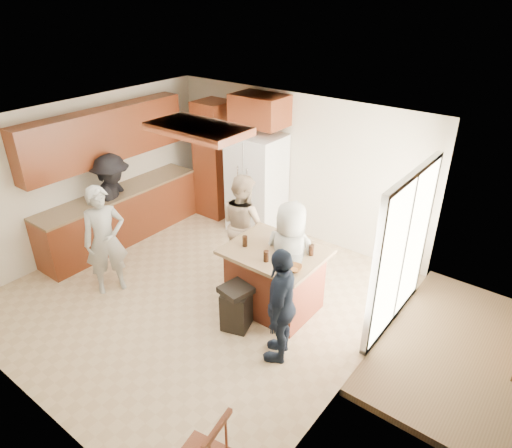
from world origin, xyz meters
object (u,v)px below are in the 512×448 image
Objects in this scene: person_behind_left at (243,224)px; person_counter at (115,203)px; person_side_right at (281,305)px; trash_bin at (236,307)px; kitchen_island at (275,279)px; person_front_left at (105,240)px; person_behind_right at (290,257)px; refrigerator at (257,184)px.

person_behind_left is 2.24m from person_counter.
person_side_right is 2.39× the size of trash_bin.
kitchen_island is (3.07, 0.27, -0.36)m from person_counter.
person_behind_right is at bearing -35.90° from person_front_left.
person_front_left is at bearing -167.05° from trash_bin.
person_counter is 2.65× the size of trash_bin.
person_behind_right is 0.97m from trash_bin.
refrigerator reaches higher than person_behind_left.
person_counter is at bearing 172.63° from trash_bin.
person_front_left is 2.47m from kitchen_island.
trash_bin is at bearing -117.74° from person_side_right.
kitchen_island reaches higher than trash_bin.
person_behind_left is 1.99m from person_side_right.
person_behind_right is at bearing 43.87° from kitchen_island.
person_side_right reaches higher than trash_bin.
person_side_right is 0.87m from trash_bin.
person_behind_left is 0.96× the size of person_counter.
refrigerator is 2.34m from kitchen_island.
person_front_left is at bearing 68.11° from person_behind_left.
person_side_right is (0.46, -0.86, -0.05)m from person_behind_right.
person_counter is at bearing -127.28° from refrigerator.
person_counter is at bearing 72.40° from person_front_left.
person_front_left reaches higher than trash_bin.
person_behind_right is (1.10, -0.37, 0.00)m from person_behind_left.
person_counter reaches higher than person_front_left.
refrigerator reaches higher than person_counter.
trash_bin is at bearing -58.03° from refrigerator.
refrigerator is at bearing 13.96° from person_front_left.
kitchen_island is at bearing 166.91° from person_behind_left.
person_front_left is at bearing -101.82° from refrigerator.
person_front_left is 2.84m from refrigerator.
person_behind_left is at bearing -150.35° from person_side_right.
person_front_left is 1.23m from person_counter.
person_behind_left is at bearing -11.02° from person_front_left.
person_front_left is 1.03× the size of person_behind_left.
kitchen_island is (2.17, 1.11, -0.35)m from person_front_left.
refrigerator is (0.58, 2.78, 0.08)m from person_front_left.
trash_bin is (-0.15, -0.65, -0.16)m from kitchen_island.
person_front_left reaches higher than person_behind_right.
trash_bin is (2.02, 0.47, -0.50)m from person_front_left.
person_front_left is at bearing -104.07° from person_side_right.
trash_bin is (1.44, -2.31, -0.58)m from refrigerator.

